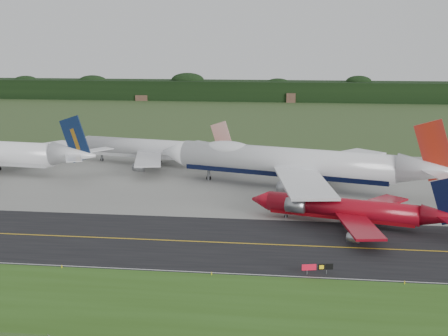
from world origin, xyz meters
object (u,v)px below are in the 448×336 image
jet_red_737 (353,210)px  taxiway_sign (317,267)px  jet_ba_747 (295,163)px  jet_star_tail (153,149)px

jet_red_737 → taxiway_sign: bearing=-105.4°
jet_red_737 → taxiway_sign: (-7.74, -28.15, -2.03)m
jet_ba_747 → jet_red_737: bearing=-68.3°
jet_ba_747 → taxiway_sign: 59.42m
jet_ba_747 → taxiway_sign: jet_ba_747 is taller
taxiway_sign → jet_star_tail: bearing=119.3°
jet_ba_747 → jet_star_tail: (-42.95, 25.56, -1.89)m
jet_red_737 → jet_ba_747: bearing=111.7°
jet_red_737 → taxiway_sign: jet_red_737 is taller
jet_ba_747 → jet_red_737: (12.27, -30.84, -3.44)m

